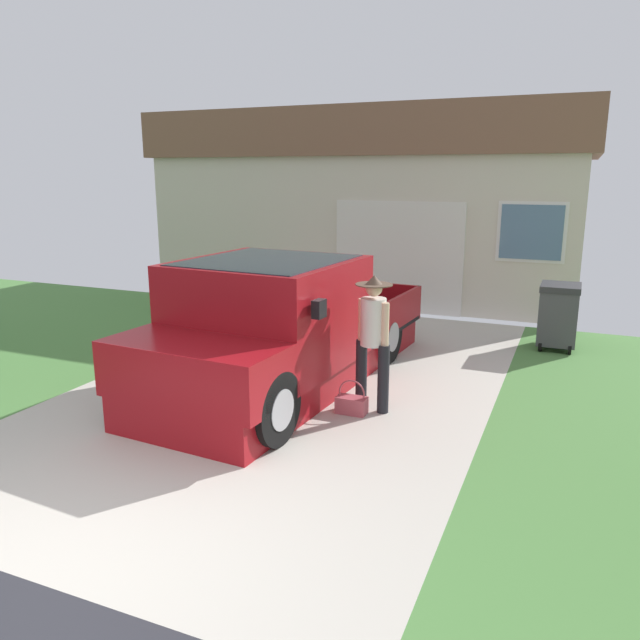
{
  "coord_description": "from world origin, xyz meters",
  "views": [
    {
      "loc": [
        3.39,
        -2.66,
        2.78
      ],
      "look_at": [
        0.64,
        3.84,
        1.09
      ],
      "focal_mm": 34.44,
      "sensor_mm": 36.0,
      "label": 1
    }
  ],
  "objects_px": {
    "pickup_truck": "(275,331)",
    "house_with_garage": "(385,201)",
    "wheeled_trash_bin": "(558,314)",
    "person_with_hat": "(373,334)",
    "handbag": "(352,404)"
  },
  "relations": [
    {
      "from": "person_with_hat",
      "to": "pickup_truck",
      "type": "bearing_deg",
      "value": 12.72
    },
    {
      "from": "pickup_truck",
      "to": "handbag",
      "type": "distance_m",
      "value": 1.47
    },
    {
      "from": "pickup_truck",
      "to": "house_with_garage",
      "type": "distance_m",
      "value": 8.37
    },
    {
      "from": "pickup_truck",
      "to": "house_with_garage",
      "type": "relative_size",
      "value": 0.54
    },
    {
      "from": "house_with_garage",
      "to": "handbag",
      "type": "bearing_deg",
      "value": -75.17
    },
    {
      "from": "pickup_truck",
      "to": "person_with_hat",
      "type": "distance_m",
      "value": 1.43
    },
    {
      "from": "person_with_hat",
      "to": "handbag",
      "type": "xyz_separation_m",
      "value": [
        -0.17,
        -0.24,
        -0.82
      ]
    },
    {
      "from": "house_with_garage",
      "to": "wheeled_trash_bin",
      "type": "relative_size",
      "value": 9.19
    },
    {
      "from": "house_with_garage",
      "to": "wheeled_trash_bin",
      "type": "height_order",
      "value": "house_with_garage"
    },
    {
      "from": "person_with_hat",
      "to": "house_with_garage",
      "type": "height_order",
      "value": "house_with_garage"
    },
    {
      "from": "wheeled_trash_bin",
      "to": "handbag",
      "type": "bearing_deg",
      "value": -118.35
    },
    {
      "from": "person_with_hat",
      "to": "wheeled_trash_bin",
      "type": "distance_m",
      "value": 4.16
    },
    {
      "from": "pickup_truck",
      "to": "wheeled_trash_bin",
      "type": "relative_size",
      "value": 4.97
    },
    {
      "from": "pickup_truck",
      "to": "person_with_hat",
      "type": "relative_size",
      "value": 3.22
    },
    {
      "from": "pickup_truck",
      "to": "wheeled_trash_bin",
      "type": "bearing_deg",
      "value": -129.88
    }
  ]
}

